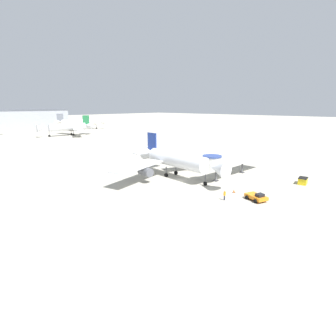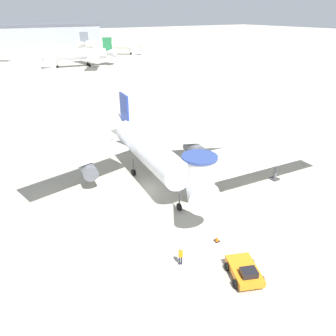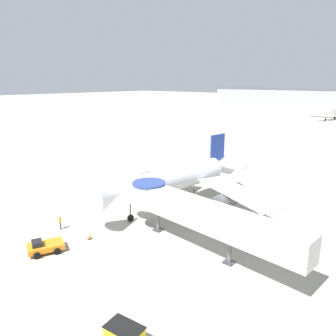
% 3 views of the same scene
% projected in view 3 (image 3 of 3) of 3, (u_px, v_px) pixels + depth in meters
% --- Properties ---
extents(ground_plane, '(800.00, 800.00, 0.00)m').
position_uv_depth(ground_plane, '(159.00, 207.00, 48.13)').
color(ground_plane, '#A8A393').
extents(main_airplane, '(32.65, 26.03, 9.64)m').
position_uv_depth(main_airplane, '(180.00, 178.00, 48.39)').
color(main_airplane, silver).
rests_on(main_airplane, ground_plane).
extents(jet_bridge, '(22.50, 4.96, 5.91)m').
position_uv_depth(jet_bridge, '(196.00, 212.00, 35.47)').
color(jet_bridge, silver).
rests_on(jet_bridge, ground_plane).
extents(pushback_tug_orange, '(3.43, 4.26, 1.47)m').
position_uv_depth(pushback_tug_orange, '(45.00, 246.00, 35.41)').
color(pushback_tug_orange, orange).
rests_on(pushback_tug_orange, ground_plane).
extents(service_container_yellow, '(2.88, 2.04, 1.38)m').
position_uv_depth(service_container_yellow, '(125.00, 335.00, 23.04)').
color(service_container_yellow, yellow).
rests_on(service_container_yellow, ground_plane).
extents(traffic_cone_starboard_wing, '(0.35, 0.35, 0.59)m').
position_uv_depth(traffic_cone_starboard_wing, '(259.00, 225.00, 41.47)').
color(traffic_cone_starboard_wing, black).
rests_on(traffic_cone_starboard_wing, ground_plane).
extents(traffic_cone_near_nose, '(0.50, 0.50, 0.82)m').
position_uv_depth(traffic_cone_near_nose, '(90.00, 236.00, 38.42)').
color(traffic_cone_near_nose, black).
rests_on(traffic_cone_near_nose, ground_plane).
extents(ground_crew_marshaller, '(0.39, 0.30, 1.81)m').
position_uv_depth(ground_crew_marshaller, '(60.00, 221.00, 40.74)').
color(ground_crew_marshaller, '#1E2338').
rests_on(ground_crew_marshaller, ground_plane).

